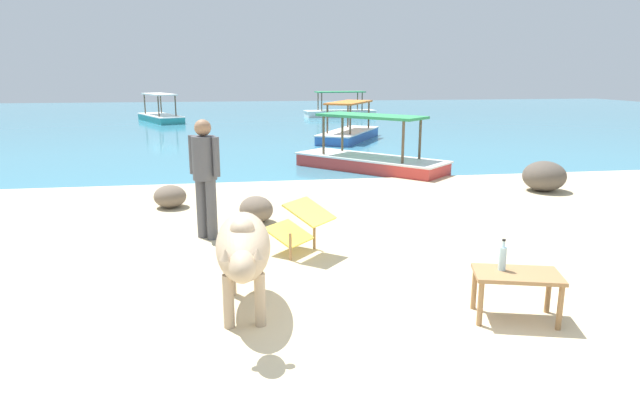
% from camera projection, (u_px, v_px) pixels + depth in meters
% --- Properties ---
extents(sand_beach, '(18.00, 14.00, 0.04)m').
position_uv_depth(sand_beach, '(426.00, 334.00, 4.75)').
color(sand_beach, '#CCB78E').
rests_on(sand_beach, ground).
extents(water_surface, '(60.00, 36.00, 0.03)m').
position_uv_depth(water_surface, '(268.00, 121.00, 25.91)').
color(water_surface, teal).
rests_on(water_surface, ground).
extents(cow, '(0.54, 1.70, 0.96)m').
position_uv_depth(cow, '(243.00, 247.00, 5.03)').
color(cow, tan).
rests_on(cow, sand_beach).
extents(low_bench_table, '(0.85, 0.63, 0.45)m').
position_uv_depth(low_bench_table, '(517.00, 281.00, 4.93)').
color(low_bench_table, olive).
rests_on(low_bench_table, sand_beach).
extents(bottle, '(0.07, 0.07, 0.30)m').
position_uv_depth(bottle, '(503.00, 258.00, 4.95)').
color(bottle, '#A3C6D1').
rests_on(bottle, low_bench_table).
extents(deck_chair_near, '(0.92, 0.91, 0.68)m').
position_uv_depth(deck_chair_near, '(299.00, 224.00, 6.72)').
color(deck_chair_near, olive).
rests_on(deck_chair_near, sand_beach).
extents(person_standing, '(0.41, 0.36, 1.62)m').
position_uv_depth(person_standing, '(205.00, 170.00, 7.24)').
color(person_standing, '#4C4C51').
rests_on(person_standing, sand_beach).
extents(shore_rock_large, '(0.68, 0.71, 0.40)m').
position_uv_depth(shore_rock_large, '(256.00, 209.00, 8.19)').
color(shore_rock_large, '#6B5B4C').
rests_on(shore_rock_large, sand_beach).
extents(shore_rock_medium, '(0.72, 0.73, 0.38)m').
position_uv_depth(shore_rock_medium, '(170.00, 196.00, 9.11)').
color(shore_rock_medium, '#6B5B4C').
rests_on(shore_rock_medium, sand_beach).
extents(shore_rock_small, '(0.96, 0.95, 0.57)m').
position_uv_depth(shore_rock_small, '(544.00, 176.00, 10.36)').
color(shore_rock_small, brown).
rests_on(shore_rock_small, sand_beach).
extents(boat_teal, '(2.55, 3.82, 1.29)m').
position_uv_depth(boat_teal, '(160.00, 116.00, 25.27)').
color(boat_teal, teal).
rests_on(boat_teal, water_surface).
extents(boat_blue, '(2.82, 3.76, 1.29)m').
position_uv_depth(boat_blue, '(349.00, 132.00, 18.39)').
color(boat_blue, '#3866B7').
rests_on(boat_blue, water_surface).
extents(boat_red, '(3.35, 3.47, 1.29)m').
position_uv_depth(boat_red, '(370.00, 158.00, 12.72)').
color(boat_red, '#C63833').
rests_on(boat_red, water_surface).
extents(boat_white, '(3.76, 1.48, 1.29)m').
position_uv_depth(boat_white, '(340.00, 111.00, 28.27)').
color(boat_white, white).
rests_on(boat_white, water_surface).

